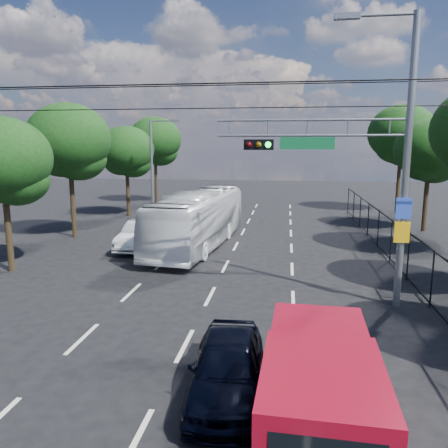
% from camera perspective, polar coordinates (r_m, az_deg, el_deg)
% --- Properties ---
extents(ground, '(120.00, 120.00, 0.00)m').
position_cam_1_polar(ground, '(9.25, -11.48, -26.09)').
color(ground, black).
rests_on(ground, ground).
extents(lane_markings, '(6.12, 38.00, 0.01)m').
position_cam_1_polar(lane_markings, '(21.83, 0.92, -4.11)').
color(lane_markings, beige).
rests_on(lane_markings, ground).
extents(signal_mast, '(6.43, 0.39, 9.50)m').
position_cam_1_polar(signal_mast, '(15.18, 18.35, 9.02)').
color(signal_mast, slate).
rests_on(signal_mast, ground).
extents(streetlight_left, '(2.09, 0.22, 7.08)m').
position_cam_1_polar(streetlight_left, '(30.37, -9.12, 7.38)').
color(streetlight_left, slate).
rests_on(streetlight_left, ground).
extents(utility_wires, '(22.00, 5.04, 0.74)m').
position_cam_1_polar(utility_wires, '(16.12, -1.45, 16.68)').
color(utility_wires, black).
rests_on(utility_wires, ground).
extents(fence_right, '(0.06, 34.03, 2.00)m').
position_cam_1_polar(fence_right, '(20.25, 22.11, -3.04)').
color(fence_right, black).
rests_on(fence_right, ground).
extents(tree_right_d, '(4.32, 4.32, 7.02)m').
position_cam_1_polar(tree_right_d, '(30.28, 25.28, 8.25)').
color(tree_right_d, black).
rests_on(tree_right_d, ground).
extents(tree_right_e, '(5.28, 5.28, 8.58)m').
position_cam_1_polar(tree_right_e, '(38.05, 22.19, 10.34)').
color(tree_right_e, black).
rests_on(tree_right_e, ground).
extents(tree_left_b, '(4.08, 4.08, 6.63)m').
position_cam_1_polar(tree_left_b, '(20.73, -26.88, 6.83)').
color(tree_left_b, black).
rests_on(tree_left_b, ground).
extents(tree_left_c, '(4.80, 4.80, 7.80)m').
position_cam_1_polar(tree_left_c, '(27.03, -19.51, 9.65)').
color(tree_left_c, black).
rests_on(tree_left_c, ground).
extents(tree_left_d, '(4.20, 4.20, 6.83)m').
position_cam_1_polar(tree_left_d, '(34.19, -12.59, 8.89)').
color(tree_left_d, black).
rests_on(tree_left_d, ground).
extents(tree_left_e, '(4.92, 4.92, 7.99)m').
position_cam_1_polar(tree_left_e, '(41.82, -8.97, 10.35)').
color(tree_left_e, black).
rests_on(tree_left_e, ground).
extents(red_pickup, '(2.17, 5.49, 2.02)m').
position_cam_1_polar(red_pickup, '(8.69, 12.30, -20.24)').
color(red_pickup, black).
rests_on(red_pickup, ground).
extents(navy_hatchback, '(1.80, 4.04, 1.35)m').
position_cam_1_polar(navy_hatchback, '(10.04, 0.45, -18.12)').
color(navy_hatchback, black).
rests_on(navy_hatchback, ground).
extents(white_bus, '(3.57, 10.96, 3.00)m').
position_cam_1_polar(white_bus, '(23.49, -3.38, 0.64)').
color(white_bus, silver).
rests_on(white_bus, ground).
extents(white_van, '(1.58, 4.43, 1.45)m').
position_cam_1_polar(white_van, '(23.55, -10.73, -1.41)').
color(white_van, silver).
rests_on(white_van, ground).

